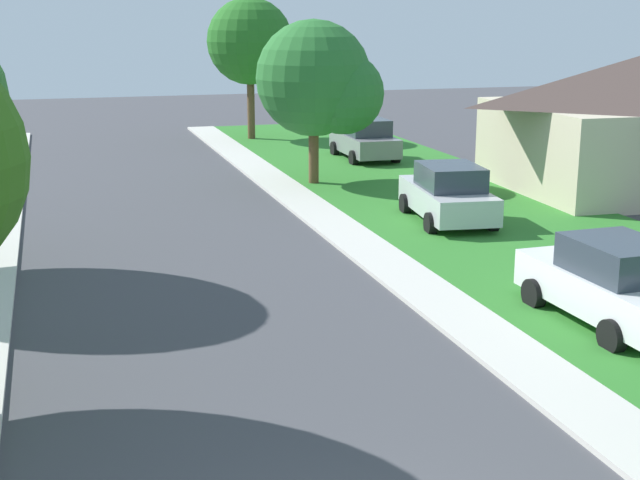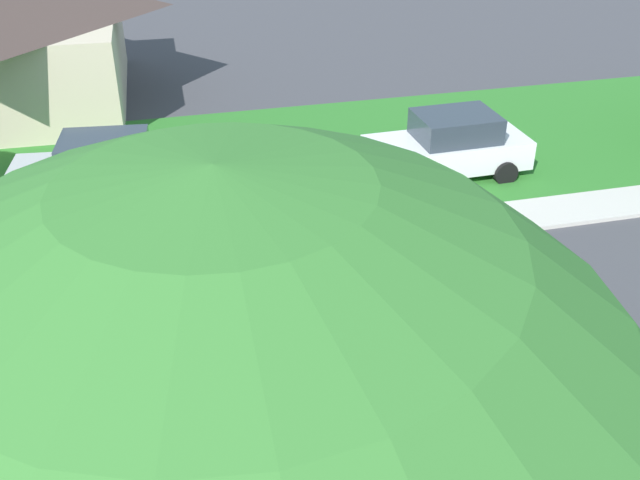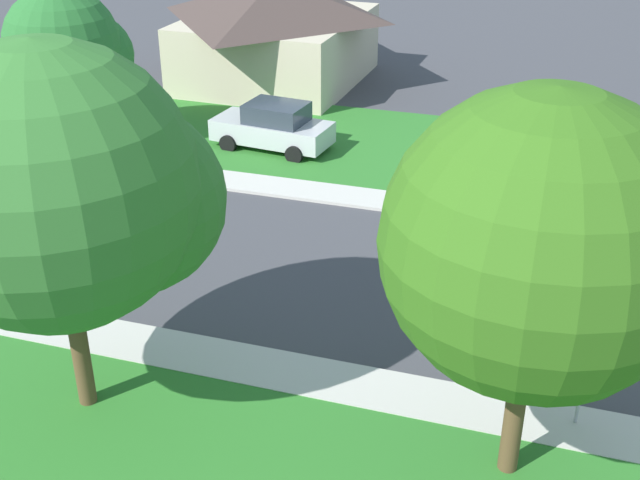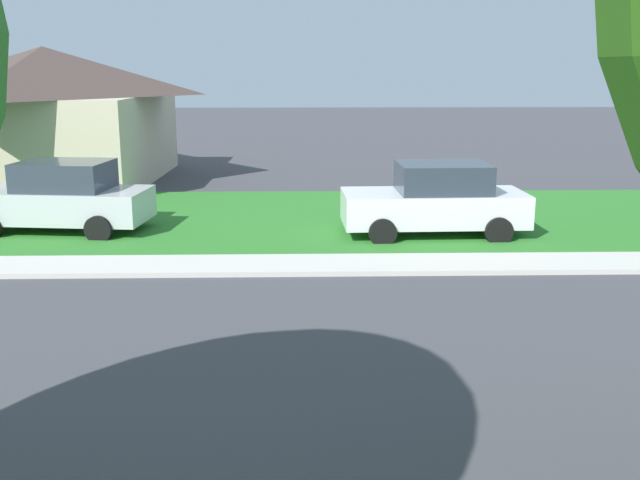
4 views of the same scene
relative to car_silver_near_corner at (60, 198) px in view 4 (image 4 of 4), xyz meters
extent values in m
cube|color=beige|center=(-3.31, -3.81, -0.82)|extent=(1.40, 56.00, 0.10)
cube|color=#2D7528|center=(1.39, -3.81, -0.83)|extent=(8.00, 56.00, 0.08)
cube|color=silver|center=(0.01, 0.05, -0.17)|extent=(2.30, 4.48, 0.76)
cube|color=#2D3842|center=(-0.02, -0.15, 0.55)|extent=(1.84, 2.27, 0.68)
cylinder|color=black|center=(1.06, 1.27, -0.55)|extent=(0.31, 0.66, 0.64)
cylinder|color=black|center=(-1.05, -1.16, -0.55)|extent=(0.31, 0.66, 0.64)
cylinder|color=black|center=(0.74, -1.38, -0.55)|extent=(0.31, 0.66, 0.64)
cube|color=white|center=(-0.62, -8.99, -0.17)|extent=(1.91, 4.35, 0.76)
cube|color=#2D3842|center=(-0.62, -9.19, 0.55)|extent=(1.65, 2.14, 0.68)
cylinder|color=black|center=(-1.56, -7.68, -0.55)|extent=(0.26, 0.65, 0.64)
cylinder|color=black|center=(0.24, -7.63, -0.55)|extent=(0.26, 0.65, 0.64)
cylinder|color=black|center=(-1.49, -10.35, -0.55)|extent=(0.26, 0.65, 0.64)
cylinder|color=black|center=(0.31, -10.30, -0.55)|extent=(0.26, 0.65, 0.64)
cube|color=beige|center=(8.24, 2.89, 0.63)|extent=(8.62, 7.46, 3.00)
pyramid|color=#473833|center=(8.24, 2.89, 2.93)|extent=(9.24, 8.08, 1.60)
camera|label=1|loc=(-10.98, -23.45, 5.15)|focal=50.21mm
camera|label=2|loc=(-17.68, -1.22, 7.98)|focal=41.81mm
camera|label=3|loc=(-26.15, -10.06, 9.86)|focal=45.51mm
camera|label=4|loc=(-17.89, -5.83, 3.19)|focal=41.68mm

